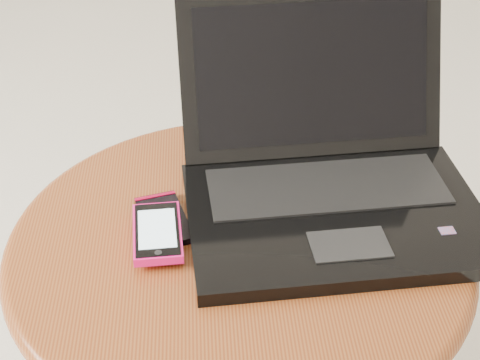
{
  "coord_description": "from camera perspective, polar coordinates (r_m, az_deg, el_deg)",
  "views": [
    {
      "loc": [
        -0.15,
        -0.8,
        1.03
      ],
      "look_at": [
        -0.11,
        -0.07,
        0.51
      ],
      "focal_mm": 55.25,
      "sensor_mm": 36.0,
      "label": 1
    }
  ],
  "objects": [
    {
      "name": "table",
      "position": [
        0.97,
        -0.05,
        -8.8
      ],
      "size": [
        0.57,
        0.57,
        0.45
      ],
      "color": "brown",
      "rests_on": "ground"
    },
    {
      "name": "phone_pink",
      "position": [
        0.89,
        -6.41,
        -4.05
      ],
      "size": [
        0.06,
        0.11,
        0.01
      ],
      "color": "#FF1378",
      "rests_on": "phone_black"
    },
    {
      "name": "phone_black",
      "position": [
        0.93,
        -5.9,
        -3.07
      ],
      "size": [
        0.08,
        0.11,
        0.01
      ],
      "color": "black",
      "rests_on": "table"
    },
    {
      "name": "laptop",
      "position": [
        0.95,
        6.83,
        0.56
      ],
      "size": [
        0.38,
        0.37,
        0.23
      ],
      "color": "black",
      "rests_on": "table"
    }
  ]
}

